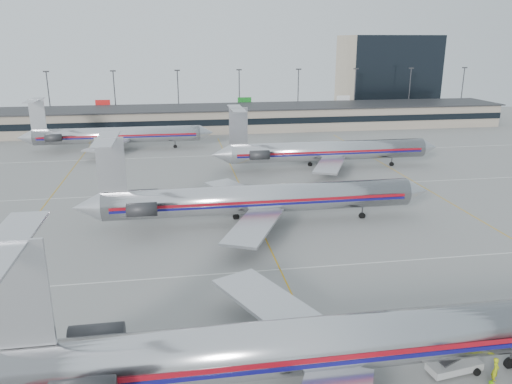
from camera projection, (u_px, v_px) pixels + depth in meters
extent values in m
plane|color=gray|center=(304.00, 319.00, 43.72)|extent=(260.00, 260.00, 0.00)
cube|color=silver|center=(280.00, 269.00, 53.15)|extent=(160.00, 0.15, 0.02)
cube|color=gray|center=(213.00, 119.00, 135.35)|extent=(160.00, 16.00, 6.00)
cube|color=black|center=(216.00, 123.00, 127.65)|extent=(160.00, 0.20, 1.60)
cube|color=#2D2D30|center=(213.00, 107.00, 134.45)|extent=(162.00, 17.00, 0.30)
cylinder|color=#38383D|center=(49.00, 99.00, 140.32)|extent=(0.30, 0.30, 15.00)
cube|color=#2D2D30|center=(46.00, 72.00, 138.10)|extent=(1.60, 0.40, 0.35)
cylinder|color=#38383D|center=(115.00, 98.00, 143.09)|extent=(0.30, 0.30, 15.00)
cube|color=#2D2D30|center=(113.00, 71.00, 140.88)|extent=(1.60, 0.40, 0.35)
cylinder|color=#38383D|center=(178.00, 97.00, 145.87)|extent=(0.30, 0.30, 15.00)
cube|color=#2D2D30|center=(177.00, 70.00, 143.65)|extent=(1.60, 0.40, 0.35)
cylinder|color=#38383D|center=(239.00, 96.00, 148.64)|extent=(0.30, 0.30, 15.00)
cube|color=#2D2D30|center=(239.00, 70.00, 146.42)|extent=(1.60, 0.40, 0.35)
cylinder|color=#38383D|center=(298.00, 95.00, 151.42)|extent=(0.30, 0.30, 15.00)
cube|color=#2D2D30|center=(299.00, 69.00, 149.20)|extent=(1.60, 0.40, 0.35)
cylinder|color=#38383D|center=(355.00, 94.00, 154.19)|extent=(0.30, 0.30, 15.00)
cube|color=#2D2D30|center=(356.00, 69.00, 151.97)|extent=(1.60, 0.40, 0.35)
cylinder|color=#38383D|center=(409.00, 93.00, 156.96)|extent=(0.30, 0.30, 15.00)
cube|color=#2D2D30|center=(411.00, 68.00, 154.75)|extent=(1.60, 0.40, 0.35)
cylinder|color=#38383D|center=(462.00, 92.00, 159.74)|extent=(0.30, 0.30, 15.00)
cube|color=#2D2D30|center=(465.00, 68.00, 157.52)|extent=(1.60, 0.40, 0.35)
cube|color=tan|center=(387.00, 74.00, 170.45)|extent=(30.00, 20.00, 25.00)
cylinder|color=silver|center=(326.00, 344.00, 33.99)|extent=(41.13, 3.80, 3.80)
cube|color=maroon|center=(334.00, 359.00, 32.14)|extent=(39.08, 0.05, 0.36)
cube|color=#100D61|center=(334.00, 364.00, 32.26)|extent=(39.08, 0.05, 0.29)
cube|color=silver|center=(275.00, 306.00, 40.76)|extent=(9.56, 13.94, 0.33)
cube|color=silver|center=(19.00, 295.00, 29.48)|extent=(3.50, 0.26, 6.99)
cube|color=silver|center=(5.00, 244.00, 28.47)|extent=(2.47, 10.80, 0.19)
cylinder|color=#2D2D30|center=(97.00, 336.00, 34.29)|extent=(3.70, 1.75, 1.75)
cylinder|color=#2D2D30|center=(511.00, 358.00, 37.01)|extent=(0.21, 0.21, 1.70)
cylinder|color=#2D2D30|center=(274.00, 361.00, 36.64)|extent=(0.21, 0.21, 1.70)
cylinder|color=black|center=(510.00, 363.00, 37.15)|extent=(0.93, 0.31, 0.93)
cylinder|color=silver|center=(261.00, 199.00, 65.30)|extent=(40.30, 3.73, 3.73)
cone|color=silver|center=(416.00, 191.00, 68.66)|extent=(3.22, 3.73, 3.73)
cone|color=silver|center=(87.00, 207.00, 61.92)|extent=(3.63, 3.73, 3.73)
cube|color=maroon|center=(263.00, 202.00, 63.49)|extent=(38.28, 0.05, 0.35)
cube|color=#100D61|center=(263.00, 205.00, 63.61)|extent=(38.28, 0.05, 0.28)
cube|color=silver|center=(239.00, 191.00, 71.94)|extent=(9.37, 13.66, 0.32)
cube|color=silver|center=(254.00, 226.00, 58.63)|extent=(9.37, 13.66, 0.32)
cube|color=silver|center=(111.00, 165.00, 60.89)|extent=(3.43, 0.25, 6.85)
cube|color=silver|center=(106.00, 139.00, 59.90)|extent=(2.42, 10.58, 0.18)
cylinder|color=#2D2D30|center=(144.00, 196.00, 65.60)|extent=(3.63, 1.71, 1.71)
cylinder|color=#2D2D30|center=(142.00, 210.00, 60.17)|extent=(3.63, 1.71, 1.71)
cylinder|color=#2D2D30|center=(362.00, 212.00, 68.26)|extent=(0.20, 0.20, 1.66)
cylinder|color=#2D2D30|center=(241.00, 226.00, 63.34)|extent=(0.20, 0.20, 1.66)
cylinder|color=#2D2D30|center=(236.00, 213.00, 67.90)|extent=(0.20, 0.20, 1.66)
cylinder|color=black|center=(362.00, 216.00, 68.40)|extent=(0.91, 0.30, 0.91)
cylinder|color=silver|center=(329.00, 151.00, 94.04)|extent=(37.32, 3.63, 3.63)
cone|color=silver|center=(429.00, 147.00, 97.15)|extent=(3.14, 3.63, 3.63)
cone|color=silver|center=(221.00, 155.00, 90.89)|extent=(3.54, 3.63, 3.63)
cube|color=maroon|center=(332.00, 152.00, 92.27)|extent=(35.45, 0.05, 0.34)
cube|color=#100D61|center=(332.00, 154.00, 92.38)|extent=(35.45, 0.05, 0.27)
cube|color=silver|center=(309.00, 149.00, 100.51)|extent=(9.13, 13.31, 0.31)
cube|color=silver|center=(330.00, 165.00, 87.53)|extent=(9.13, 13.31, 0.31)
cube|color=silver|center=(238.00, 126.00, 89.88)|extent=(3.34, 0.25, 6.68)
cube|color=silver|center=(237.00, 109.00, 88.92)|extent=(2.36, 10.31, 0.18)
cylinder|color=#2D2D30|center=(255.00, 149.00, 94.47)|extent=(3.54, 1.67, 1.67)
cylinder|color=#2D2D30|center=(260.00, 155.00, 89.19)|extent=(3.54, 1.67, 1.67)
cylinder|color=#2D2D30|center=(392.00, 162.00, 96.77)|extent=(0.20, 0.20, 1.62)
cylinder|color=#2D2D30|center=(317.00, 168.00, 92.12)|extent=(0.20, 0.20, 1.62)
cylinder|color=#2D2D30|center=(310.00, 162.00, 96.57)|extent=(0.20, 0.20, 1.62)
cylinder|color=black|center=(392.00, 164.00, 96.91)|extent=(0.88, 0.29, 0.88)
cylinder|color=silver|center=(119.00, 135.00, 110.33)|extent=(35.83, 3.49, 3.49)
cone|color=silver|center=(207.00, 133.00, 113.32)|extent=(3.02, 3.49, 3.49)
cone|color=silver|center=(25.00, 138.00, 107.31)|extent=(3.39, 3.49, 3.49)
cube|color=maroon|center=(118.00, 136.00, 108.63)|extent=(34.04, 0.05, 0.33)
cube|color=#100D61|center=(118.00, 138.00, 108.74)|extent=(34.04, 0.05, 0.26)
cube|color=silver|center=(114.00, 134.00, 116.54)|extent=(8.77, 12.78, 0.30)
cube|color=silver|center=(107.00, 145.00, 104.08)|extent=(8.77, 12.78, 0.30)
cube|color=silver|center=(37.00, 114.00, 106.34)|extent=(3.21, 0.24, 6.41)
cube|color=silver|center=(34.00, 100.00, 105.42)|extent=(2.26, 9.90, 0.17)
cylinder|color=#2D2D30|center=(59.00, 133.00, 110.75)|extent=(3.39, 1.60, 1.60)
cylinder|color=#2D2D30|center=(53.00, 138.00, 105.68)|extent=(3.39, 1.60, 1.60)
cylinder|color=#2D2D30|center=(175.00, 145.00, 112.95)|extent=(0.19, 0.19, 1.56)
cylinder|color=#2D2D30|center=(105.00, 149.00, 108.49)|extent=(0.19, 0.19, 1.56)
cylinder|color=#2D2D30|center=(108.00, 145.00, 112.76)|extent=(0.19, 0.19, 1.56)
cylinder|color=black|center=(175.00, 146.00, 113.08)|extent=(0.85, 0.28, 0.85)
cube|color=#A2A2A2|center=(454.00, 366.00, 36.57)|extent=(4.21, 2.03, 0.56)
cube|color=#2D2D30|center=(465.00, 350.00, 36.30)|extent=(4.20, 1.59, 1.45)
cylinder|color=black|center=(467.00, 362.00, 37.44)|extent=(0.56, 0.18, 0.56)
cylinder|color=black|center=(477.00, 372.00, 36.28)|extent=(0.56, 0.18, 0.56)
cylinder|color=black|center=(431.00, 366.00, 36.99)|extent=(0.56, 0.18, 0.56)
cylinder|color=black|center=(440.00, 376.00, 35.83)|extent=(0.56, 0.18, 0.56)
imported|color=#B0BF12|center=(495.00, 370.00, 35.42)|extent=(0.83, 0.83, 1.94)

